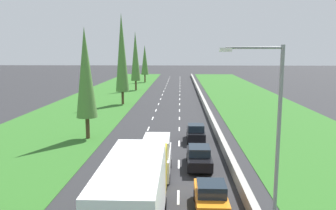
% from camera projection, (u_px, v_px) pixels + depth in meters
% --- Properties ---
extents(ground_plane, '(300.00, 300.00, 0.00)m').
position_uv_depth(ground_plane, '(170.00, 101.00, 58.84)').
color(ground_plane, '#28282B').
rests_on(ground_plane, ground).
extents(grass_verge_left, '(14.00, 140.00, 0.04)m').
position_uv_depth(grass_verge_left, '(98.00, 101.00, 59.29)').
color(grass_verge_left, '#2D6623').
rests_on(grass_verge_left, ground).
extents(grass_verge_right, '(14.00, 140.00, 0.04)m').
position_uv_depth(grass_verge_right, '(253.00, 102.00, 58.32)').
color(grass_verge_right, '#2D6623').
rests_on(grass_verge_right, ground).
extents(median_barrier, '(0.44, 120.00, 0.85)m').
position_uv_depth(median_barrier, '(202.00, 99.00, 58.56)').
color(median_barrier, '#9E9B93').
rests_on(median_barrier, ground).
extents(lane_markings, '(3.64, 116.00, 0.01)m').
position_uv_depth(lane_markings, '(170.00, 101.00, 58.84)').
color(lane_markings, white).
rests_on(lane_markings, ground).
extents(orange_hatchback_right_lane, '(1.74, 3.90, 1.72)m').
position_uv_depth(orange_hatchback_right_lane, '(211.00, 197.00, 18.41)').
color(orange_hatchback_right_lane, orange).
rests_on(orange_hatchback_right_lane, ground).
extents(black_sedan_right_lane_fourth, '(1.82, 4.50, 1.64)m').
position_uv_depth(black_sedan_right_lane_fourth, '(199.00, 157.00, 25.46)').
color(black_sedan_right_lane_fourth, black).
rests_on(black_sedan_right_lane_fourth, ground).
extents(black_hatchback_right_lane, '(1.74, 3.90, 1.72)m').
position_uv_depth(black_hatchback_right_lane, '(196.00, 133.00, 32.80)').
color(black_hatchback_right_lane, black).
rests_on(black_hatchback_right_lane, ground).
extents(white_box_truck_centre_lane, '(2.46, 9.40, 4.18)m').
position_uv_depth(white_box_truck_centre_lane, '(136.00, 199.00, 15.05)').
color(white_box_truck_centre_lane, black).
rests_on(white_box_truck_centre_lane, ground).
extents(white_van_centre_lane, '(1.96, 4.90, 2.82)m').
position_uv_depth(white_van_centre_lane, '(157.00, 156.00, 23.64)').
color(white_van_centre_lane, white).
rests_on(white_van_centre_lane, ground).
extents(poplar_tree_second, '(2.08, 2.08, 11.02)m').
position_uv_depth(poplar_tree_second, '(86.00, 73.00, 32.86)').
color(poplar_tree_second, '#4C3823').
rests_on(poplar_tree_second, ground).
extents(poplar_tree_third, '(2.17, 2.17, 14.72)m').
position_uv_depth(poplar_tree_third, '(122.00, 53.00, 54.26)').
color(poplar_tree_third, '#4C3823').
rests_on(poplar_tree_third, ground).
extents(poplar_tree_fourth, '(2.12, 2.12, 12.94)m').
position_uv_depth(poplar_tree_fourth, '(135.00, 56.00, 74.26)').
color(poplar_tree_fourth, '#4C3823').
rests_on(poplar_tree_fourth, ground).
extents(poplar_tree_fifth, '(2.06, 2.06, 10.36)m').
position_uv_depth(poplar_tree_fifth, '(145.00, 60.00, 93.59)').
color(poplar_tree_fifth, '#4C3823').
rests_on(poplar_tree_fifth, ground).
extents(street_light_mast, '(3.20, 0.28, 9.00)m').
position_uv_depth(street_light_mast, '(272.00, 120.00, 17.11)').
color(street_light_mast, gray).
rests_on(street_light_mast, ground).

